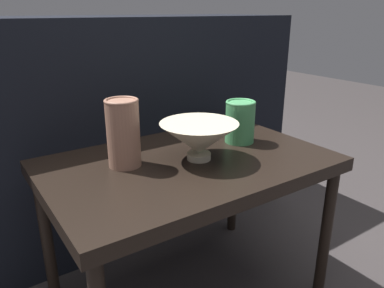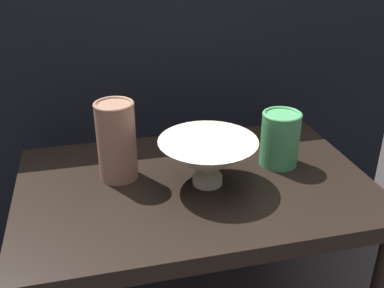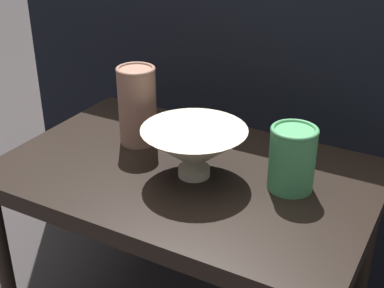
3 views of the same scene
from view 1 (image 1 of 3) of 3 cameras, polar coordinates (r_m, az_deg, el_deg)
The scene contains 5 objects.
table at distance 1.12m, azimuth -0.54°, elevation -4.68°, with size 0.83×0.53×0.49m.
couch_backdrop at distance 1.61m, azimuth -12.19°, elevation 2.57°, with size 1.53×0.50×0.88m.
bowl at distance 1.08m, azimuth 1.08°, elevation 0.84°, with size 0.23×0.23×0.11m.
vase_textured_left at distance 1.04m, azimuth -10.43°, elevation 1.75°, with size 0.09×0.09×0.19m.
vase_colorful_right at distance 1.23m, azimuth 7.33°, elevation 3.50°, with size 0.10×0.10×0.14m.
Camera 1 is at (-0.56, -0.85, 0.91)m, focal length 35.00 mm.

